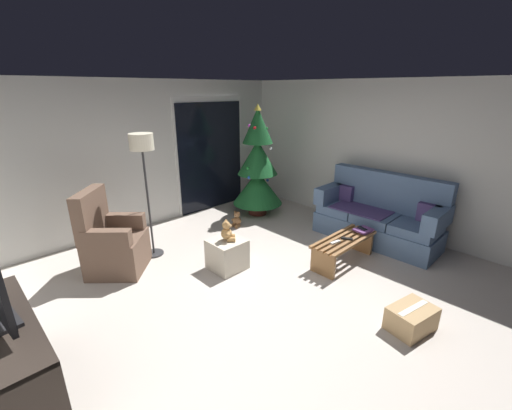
{
  "coord_description": "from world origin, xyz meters",
  "views": [
    {
      "loc": [
        -2.55,
        -2.34,
        2.35
      ],
      "look_at": [
        0.4,
        0.7,
        0.85
      ],
      "focal_mm": 23.26,
      "sensor_mm": 36.0,
      "label": 1
    }
  ],
  "objects_px": {
    "coffee_table": "(344,246)",
    "book_stack": "(364,230)",
    "cardboard_box_taped_mid_floor": "(411,318)",
    "remote_white": "(335,242)",
    "armchair": "(112,243)",
    "teddy_bear_honey": "(227,232)",
    "christmas_tree": "(258,168)",
    "remote_black": "(347,239)",
    "floor_lamp": "(143,154)",
    "teddy_bear_chestnut_by_tree": "(237,220)",
    "couch": "(379,216)",
    "media_shelf": "(11,370)",
    "cell_phone": "(362,228)",
    "ottoman": "(227,254)"
  },
  "relations": [
    {
      "from": "teddy_bear_honey",
      "to": "cardboard_box_taped_mid_floor",
      "type": "relative_size",
      "value": 0.54
    },
    {
      "from": "book_stack",
      "to": "ottoman",
      "type": "xyz_separation_m",
      "value": [
        -1.66,
        1.1,
        -0.19
      ]
    },
    {
      "from": "cell_phone",
      "to": "remote_white",
      "type": "bearing_deg",
      "value": -168.53
    },
    {
      "from": "coffee_table",
      "to": "remote_black",
      "type": "relative_size",
      "value": 7.05
    },
    {
      "from": "remote_black",
      "to": "teddy_bear_honey",
      "type": "relative_size",
      "value": 0.55
    },
    {
      "from": "teddy_bear_honey",
      "to": "teddy_bear_chestnut_by_tree",
      "type": "height_order",
      "value": "teddy_bear_honey"
    },
    {
      "from": "cell_phone",
      "to": "armchair",
      "type": "height_order",
      "value": "armchair"
    },
    {
      "from": "teddy_bear_chestnut_by_tree",
      "to": "cardboard_box_taped_mid_floor",
      "type": "relative_size",
      "value": 0.54
    },
    {
      "from": "couch",
      "to": "remote_black",
      "type": "bearing_deg",
      "value": -175.94
    },
    {
      "from": "cell_phone",
      "to": "armchair",
      "type": "relative_size",
      "value": 0.13
    },
    {
      "from": "armchair",
      "to": "ottoman",
      "type": "relative_size",
      "value": 2.57
    },
    {
      "from": "christmas_tree",
      "to": "media_shelf",
      "type": "bearing_deg",
      "value": -158.01
    },
    {
      "from": "remote_white",
      "to": "cardboard_box_taped_mid_floor",
      "type": "bearing_deg",
      "value": 167.88
    },
    {
      "from": "christmas_tree",
      "to": "media_shelf",
      "type": "distance_m",
      "value": 4.66
    },
    {
      "from": "coffee_table",
      "to": "teddy_bear_honey",
      "type": "height_order",
      "value": "teddy_bear_honey"
    },
    {
      "from": "teddy_bear_honey",
      "to": "remote_black",
      "type": "bearing_deg",
      "value": -39.9
    },
    {
      "from": "remote_black",
      "to": "teddy_bear_honey",
      "type": "height_order",
      "value": "teddy_bear_honey"
    },
    {
      "from": "coffee_table",
      "to": "book_stack",
      "type": "distance_m",
      "value": 0.42
    },
    {
      "from": "book_stack",
      "to": "teddy_bear_honey",
      "type": "bearing_deg",
      "value": 146.55
    },
    {
      "from": "ottoman",
      "to": "remote_black",
      "type": "bearing_deg",
      "value": -39.89
    },
    {
      "from": "remote_black",
      "to": "floor_lamp",
      "type": "distance_m",
      "value": 3.02
    },
    {
      "from": "couch",
      "to": "remote_white",
      "type": "distance_m",
      "value": 1.28
    },
    {
      "from": "cell_phone",
      "to": "couch",
      "type": "bearing_deg",
      "value": 25.29
    },
    {
      "from": "floor_lamp",
      "to": "cell_phone",
      "type": "bearing_deg",
      "value": -44.55
    },
    {
      "from": "christmas_tree",
      "to": "cardboard_box_taped_mid_floor",
      "type": "distance_m",
      "value": 3.78
    },
    {
      "from": "couch",
      "to": "cell_phone",
      "type": "height_order",
      "value": "couch"
    },
    {
      "from": "book_stack",
      "to": "remote_black",
      "type": "bearing_deg",
      "value": 174.87
    },
    {
      "from": "teddy_bear_chestnut_by_tree",
      "to": "coffee_table",
      "type": "bearing_deg",
      "value": -83.62
    },
    {
      "from": "floor_lamp",
      "to": "media_shelf",
      "type": "height_order",
      "value": "floor_lamp"
    },
    {
      "from": "remote_white",
      "to": "teddy_bear_honey",
      "type": "relative_size",
      "value": 0.55
    },
    {
      "from": "media_shelf",
      "to": "teddy_bear_chestnut_by_tree",
      "type": "xyz_separation_m",
      "value": [
        3.56,
        1.53,
        -0.23
      ]
    },
    {
      "from": "coffee_table",
      "to": "armchair",
      "type": "relative_size",
      "value": 0.97
    },
    {
      "from": "remote_white",
      "to": "floor_lamp",
      "type": "distance_m",
      "value": 2.86
    },
    {
      "from": "remote_white",
      "to": "book_stack",
      "type": "distance_m",
      "value": 0.61
    },
    {
      "from": "teddy_bear_honey",
      "to": "teddy_bear_chestnut_by_tree",
      "type": "bearing_deg",
      "value": 44.47
    },
    {
      "from": "book_stack",
      "to": "armchair",
      "type": "bearing_deg",
      "value": 142.71
    },
    {
      "from": "remote_white",
      "to": "christmas_tree",
      "type": "height_order",
      "value": "christmas_tree"
    },
    {
      "from": "couch",
      "to": "teddy_bear_honey",
      "type": "height_order",
      "value": "couch"
    },
    {
      "from": "coffee_table",
      "to": "cardboard_box_taped_mid_floor",
      "type": "height_order",
      "value": "coffee_table"
    },
    {
      "from": "cell_phone",
      "to": "teddy_bear_honey",
      "type": "distance_m",
      "value": 1.96
    },
    {
      "from": "couch",
      "to": "teddy_bear_chestnut_by_tree",
      "type": "distance_m",
      "value": 2.4
    },
    {
      "from": "book_stack",
      "to": "cell_phone",
      "type": "bearing_deg",
      "value": 117.73
    },
    {
      "from": "teddy_bear_honey",
      "to": "floor_lamp",
      "type": "bearing_deg",
      "value": 116.78
    },
    {
      "from": "cell_phone",
      "to": "cardboard_box_taped_mid_floor",
      "type": "relative_size",
      "value": 0.27
    },
    {
      "from": "couch",
      "to": "remote_white",
      "type": "xyz_separation_m",
      "value": [
        -1.28,
        -0.03,
        -0.02
      ]
    },
    {
      "from": "remote_black",
      "to": "armchair",
      "type": "bearing_deg",
      "value": 111.42
    },
    {
      "from": "armchair",
      "to": "couch",
      "type": "bearing_deg",
      "value": -30.13
    },
    {
      "from": "coffee_table",
      "to": "remote_white",
      "type": "bearing_deg",
      "value": 178.6
    },
    {
      "from": "cardboard_box_taped_mid_floor",
      "to": "remote_white",
      "type": "bearing_deg",
      "value": 68.57
    },
    {
      "from": "coffee_table",
      "to": "cardboard_box_taped_mid_floor",
      "type": "xyz_separation_m",
      "value": [
        -0.71,
        -1.25,
        -0.12
      ]
    }
  ]
}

